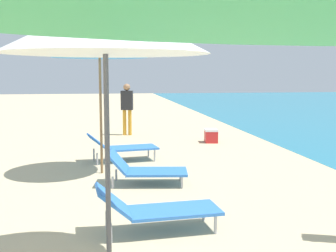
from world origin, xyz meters
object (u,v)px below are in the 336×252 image
umbrella_farthest (99,45)px  lounger_farthest_inland (145,169)px  lounger_farthest_shoreside (122,146)px  cooler_box (211,136)px  lounger_second_shoreside (156,208)px  umbrella_second (105,27)px  person_walking_near (127,104)px

umbrella_farthest → lounger_farthest_inland: 2.51m
umbrella_farthest → lounger_farthest_inland: umbrella_farthest is taller
lounger_farthest_shoreside → cooler_box: lounger_farthest_shoreside is taller
lounger_second_shoreside → cooler_box: bearing=65.2°
lounger_second_shoreside → umbrella_farthest: (-0.67, 3.19, 2.16)m
umbrella_farthest → lounger_second_shoreside: bearing=-78.1°
umbrella_second → person_walking_near: bearing=85.8°
lounger_farthest_shoreside → person_walking_near: bearing=76.0°
lounger_farthest_shoreside → umbrella_farthest: bearing=-120.8°
umbrella_farthest → lounger_farthest_shoreside: umbrella_farthest is taller
umbrella_second → lounger_farthest_shoreside: umbrella_second is taller
lounger_farthest_shoreside → lounger_farthest_inland: (0.33, -2.02, -0.06)m
cooler_box → umbrella_second: bearing=-111.5°
lounger_farthest_inland → cooler_box: size_ratio=2.98×
lounger_second_shoreside → lounger_farthest_inland: size_ratio=1.08×
umbrella_second → cooler_box: bearing=68.5°
lounger_second_shoreside → lounger_farthest_shoreside: lounger_farthest_shoreside is taller
umbrella_second → lounger_farthest_inland: umbrella_second is taller
lounger_second_shoreside → person_walking_near: size_ratio=0.96×
umbrella_second → lounger_second_shoreside: bearing=60.2°
lounger_second_shoreside → cooler_box: (2.35, 6.42, -0.11)m
lounger_farthest_inland → person_walking_near: person_walking_near is taller
lounger_farthest_inland → person_walking_near: (0.01, 5.92, 0.70)m
umbrella_second → umbrella_farthest: size_ratio=0.96×
person_walking_near → lounger_second_shoreside: bearing=12.3°
lounger_farthest_shoreside → cooler_box: bearing=30.7°
lounger_farthest_inland → umbrella_second: bearing=-93.7°
lounger_second_shoreside → umbrella_farthest: umbrella_farthest is taller
cooler_box → umbrella_farthest: bearing=-133.1°
lounger_farthest_shoreside → person_walking_near: 3.97m
lounger_second_shoreside → person_walking_near: bearing=84.6°
cooler_box → lounger_second_shoreside: bearing=-110.1°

